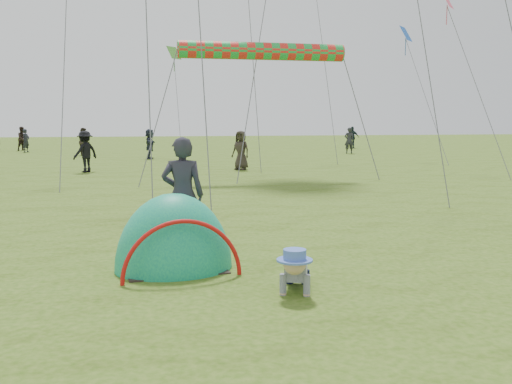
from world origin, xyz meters
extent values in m
plane|color=#2D500E|center=(0.00, 0.00, 0.00)|extent=(140.00, 140.00, 0.00)
ellipsoid|color=#0D736F|center=(-1.11, 1.81, 0.00)|extent=(1.93, 1.66, 2.28)
imported|color=#282632|center=(-0.89, 2.86, 0.97)|extent=(0.79, 0.59, 1.95)
imported|color=black|center=(-9.59, 36.97, 0.86)|extent=(1.05, 1.05, 1.72)
imported|color=#19262C|center=(14.85, 35.26, 0.84)|extent=(1.07, 0.78, 1.68)
imported|color=black|center=(-3.74, 18.44, 0.88)|extent=(1.28, 1.23, 1.75)
imported|color=#2E2822|center=(2.92, 18.28, 0.87)|extent=(1.00, 0.98, 1.73)
imported|color=#232938|center=(-0.86, 26.38, 0.84)|extent=(0.63, 1.60, 1.69)
imported|color=#27272D|center=(12.10, 28.84, 0.85)|extent=(0.70, 0.55, 1.71)
imported|color=black|center=(-4.80, 30.41, 0.86)|extent=(0.83, 0.96, 1.71)
imported|color=#21232B|center=(-8.94, 34.54, 0.79)|extent=(0.61, 0.69, 1.59)
cylinder|color=red|center=(3.05, 14.47, 4.74)|extent=(6.25, 0.64, 0.64)
plane|color=#F25274|center=(11.87, 16.85, 7.40)|extent=(0.89, 0.89, 0.72)
plane|color=#458F2C|center=(0.74, 28.60, 6.20)|extent=(0.94, 0.94, 0.77)
plane|color=blue|center=(13.18, 23.37, 6.94)|extent=(1.01, 1.01, 0.82)
camera|label=1|loc=(-1.63, -6.64, 2.23)|focal=40.00mm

